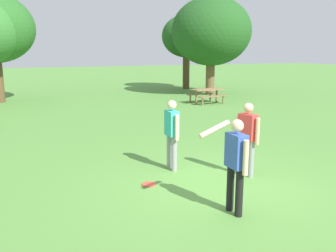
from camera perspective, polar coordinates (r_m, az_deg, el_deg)
name	(u,v)px	position (r m, az deg, el deg)	size (l,w,h in m)	color
ground_plane	(219,184)	(7.63, 8.16, -9.19)	(120.00, 120.00, 0.00)	#568E3D
person_thrower	(235,159)	(6.05, 10.74, -5.29)	(0.67, 0.61, 1.64)	black
person_catcher	(172,130)	(8.19, 0.62, -0.71)	(0.22, 0.61, 1.64)	gray
person_bystander	(247,135)	(7.97, 12.60, -1.36)	(0.32, 0.59, 1.64)	gray
frisbee	(149,184)	(7.51, -3.09, -9.32)	(0.29, 0.29, 0.03)	#E04733
picnic_table_far	(207,93)	(19.16, 6.23, 5.32)	(1.82, 1.57, 0.77)	olive
tree_back_left	(211,32)	(23.01, 6.95, 14.78)	(4.96, 4.96, 6.05)	brown
tree_back_right	(186,37)	(26.63, 2.98, 14.11)	(3.59, 3.59, 5.34)	brown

